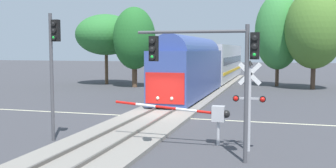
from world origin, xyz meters
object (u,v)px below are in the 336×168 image
object	(u,v)px
traffic_signal_near_right	(213,59)
crossing_signal_mast	(249,96)
crossing_gate_near	(206,113)
oak_behind_train	(134,38)
traffic_signal_median	(53,56)
commuter_train	(211,63)
oak_far_right	(315,29)
elm_centre_background	(278,32)
pine_left_background	(106,35)

from	to	relation	value
traffic_signal_near_right	crossing_signal_mast	bearing A→B (deg)	54.46
crossing_gate_near	oak_behind_train	xyz separation A→B (m)	(-12.69, 24.45, 4.15)
crossing_signal_mast	traffic_signal_median	world-z (taller)	traffic_signal_median
commuter_train	oak_far_right	bearing A→B (deg)	1.39
traffic_signal_median	oak_behind_train	xyz separation A→B (m)	(-5.71, 25.71, 1.58)
commuter_train	traffic_signal_median	bearing A→B (deg)	-95.45
traffic_signal_near_right	oak_behind_train	distance (m)	30.09
crossing_signal_mast	crossing_gate_near	bearing A→B (deg)	161.04
commuter_train	crossing_gate_near	xyz separation A→B (m)	(4.27, -27.10, -1.35)
commuter_train	oak_behind_train	size ratio (longest dim) A/B	4.50
commuter_train	crossing_gate_near	distance (m)	27.47
crossing_signal_mast	oak_behind_train	xyz separation A→B (m)	(-14.66, 25.13, 3.21)
traffic_signal_median	traffic_signal_near_right	size ratio (longest dim) A/B	1.14
crossing_gate_near	elm_centre_background	bearing A→B (deg)	84.06
commuter_train	traffic_signal_near_right	bearing A→B (deg)	-80.43
pine_left_background	oak_behind_train	world-z (taller)	oak_behind_train
elm_centre_background	traffic_signal_near_right	bearing A→B (deg)	-94.24
crossing_signal_mast	traffic_signal_near_right	xyz separation A→B (m)	(-1.26, -1.76, 1.59)
crossing_gate_near	traffic_signal_near_right	xyz separation A→B (m)	(0.72, -2.44, 2.53)
elm_centre_background	oak_far_right	xyz separation A→B (m)	(3.76, -2.57, 0.16)
crossing_gate_near	traffic_signal_median	distance (m)	7.54
commuter_train	crossing_gate_near	size ratio (longest dim) A/B	7.46
elm_centre_background	oak_behind_train	size ratio (longest dim) A/B	1.18
elm_centre_background	pine_left_background	world-z (taller)	elm_centre_background
crossing_gate_near	oak_behind_train	size ratio (longest dim) A/B	0.60
traffic_signal_median	oak_behind_train	size ratio (longest dim) A/B	0.65
oak_far_right	commuter_train	bearing A→B (deg)	-178.61
traffic_signal_near_right	elm_centre_background	size ratio (longest dim) A/B	0.49
oak_far_right	pine_left_background	bearing A→B (deg)	-179.37
elm_centre_background	crossing_signal_mast	bearing A→B (deg)	-92.14
oak_far_right	oak_behind_train	xyz separation A→B (m)	(-19.56, -2.92, -0.97)
crossing_signal_mast	elm_centre_background	size ratio (longest dim) A/B	0.36
crossing_signal_mast	oak_far_right	size ratio (longest dim) A/B	0.36
traffic_signal_median	oak_far_right	size ratio (longest dim) A/B	0.55
crossing_signal_mast	pine_left_background	world-z (taller)	pine_left_background
crossing_gate_near	traffic_signal_near_right	distance (m)	3.59
crossing_signal_mast	traffic_signal_median	distance (m)	9.11
crossing_gate_near	traffic_signal_median	bearing A→B (deg)	-169.77
commuter_train	traffic_signal_near_right	size ratio (longest dim) A/B	7.83
crossing_signal_mast	traffic_signal_median	size ratio (longest dim) A/B	0.65
elm_centre_background	traffic_signal_median	bearing A→B (deg)	-107.92
traffic_signal_median	commuter_train	bearing A→B (deg)	84.55
crossing_signal_mast	elm_centre_background	xyz separation A→B (m)	(1.14, 30.62, 4.02)
commuter_train	traffic_signal_near_right	xyz separation A→B (m)	(4.98, -29.54, 1.19)
commuter_train	crossing_signal_mast	bearing A→B (deg)	-77.34
commuter_train	crossing_signal_mast	xyz separation A→B (m)	(6.24, -27.78, -0.40)
traffic_signal_median	elm_centre_background	distance (m)	32.87
traffic_signal_median	elm_centre_background	bearing A→B (deg)	72.08
pine_left_background	oak_behind_train	size ratio (longest dim) A/B	0.95
commuter_train	pine_left_background	bearing A→B (deg)	179.98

